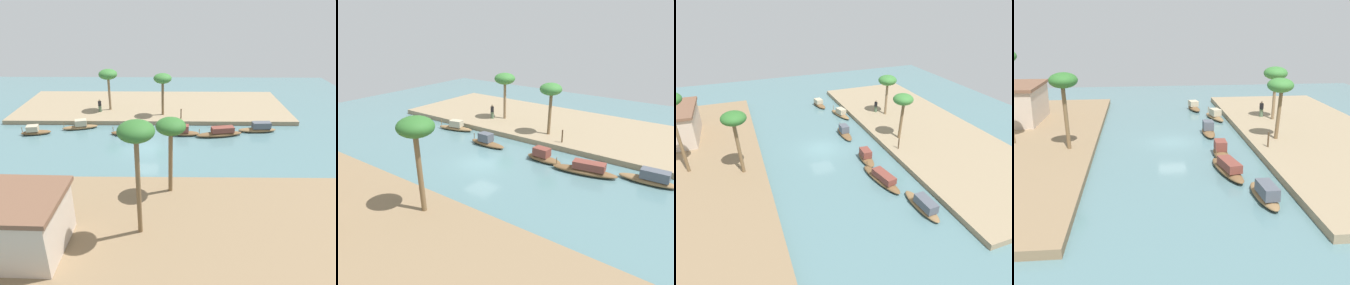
% 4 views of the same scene
% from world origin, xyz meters
% --- Properties ---
extents(river_water, '(63.52, 63.52, 0.00)m').
position_xyz_m(river_water, '(0.00, 0.00, 0.00)').
color(river_water, slate).
rests_on(river_water, ground).
extents(riverbank_left, '(36.99, 13.22, 0.54)m').
position_xyz_m(riverbank_left, '(0.00, -13.26, 0.27)').
color(riverbank_left, '#937F60').
rests_on(riverbank_left, ground).
extents(riverbank_right, '(36.99, 13.22, 0.54)m').
position_xyz_m(riverbank_right, '(0.00, 13.26, 0.27)').
color(riverbank_right, '#846B4C').
rests_on(riverbank_right, ground).
extents(sampan_near_left_bank, '(3.49, 1.60, 1.11)m').
position_xyz_m(sampan_near_left_bank, '(13.22, -3.67, 0.42)').
color(sampan_near_left_bank, brown).
rests_on(sampan_near_left_bank, river_water).
extents(sampan_with_red_awning, '(4.07, 1.19, 1.28)m').
position_xyz_m(sampan_with_red_awning, '(2.40, -3.69, 0.44)').
color(sampan_with_red_awning, brown).
rests_on(sampan_with_red_awning, river_water).
extents(sampan_open_hull, '(3.48, 1.33, 1.23)m').
position_xyz_m(sampan_open_hull, '(-4.11, -3.65, 0.45)').
color(sampan_open_hull, brown).
rests_on(sampan_open_hull, river_water).
extents(sampan_downstream_large, '(5.51, 2.13, 1.12)m').
position_xyz_m(sampan_downstream_large, '(-8.28, -3.40, 0.43)').
color(sampan_downstream_large, brown).
rests_on(sampan_downstream_large, river_water).
extents(sampan_foreground, '(4.50, 1.36, 1.20)m').
position_xyz_m(sampan_foreground, '(-13.01, -4.76, 0.46)').
color(sampan_foreground, brown).
rests_on(sampan_foreground, river_water).
extents(sampan_upstream_small, '(4.31, 1.95, 1.17)m').
position_xyz_m(sampan_upstream_small, '(8.37, -5.39, 0.41)').
color(sampan_upstream_small, brown).
rests_on(sampan_upstream_small, river_water).
extents(person_on_near_bank, '(0.56, 0.56, 1.68)m').
position_xyz_m(person_on_near_bank, '(6.89, -10.18, 1.20)').
color(person_on_near_bank, '#4C664C').
rests_on(person_on_near_bank, riverbank_left).
extents(mooring_post, '(0.14, 0.14, 1.27)m').
position_xyz_m(mooring_post, '(-3.87, -7.68, 1.17)').
color(mooring_post, '#4C3823').
rests_on(mooring_post, riverbank_left).
extents(palm_tree_left_near, '(2.28, 2.28, 5.39)m').
position_xyz_m(palm_tree_left_near, '(-1.53, -9.22, 5.12)').
color(palm_tree_left_near, brown).
rests_on(palm_tree_left_near, riverbank_left).
extents(palm_tree_left_far, '(2.43, 2.43, 5.48)m').
position_xyz_m(palm_tree_left_far, '(5.67, -11.10, 5.21)').
color(palm_tree_left_far, '#7F6647').
rests_on(palm_tree_left_far, riverbank_left).
extents(palm_tree_right_short, '(2.26, 2.26, 6.23)m').
position_xyz_m(palm_tree_right_short, '(-2.61, 8.74, 5.89)').
color(palm_tree_right_short, brown).
rests_on(palm_tree_right_short, riverbank_right).
extents(riverside_building, '(7.41, 5.17, 3.83)m').
position_xyz_m(riverside_building, '(7.34, 15.26, 2.47)').
color(riverside_building, '#C6B29E').
rests_on(riverside_building, riverbank_right).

